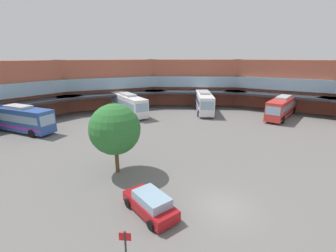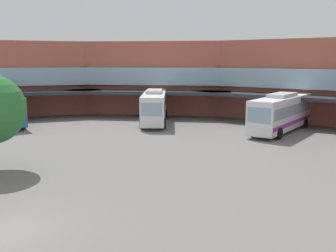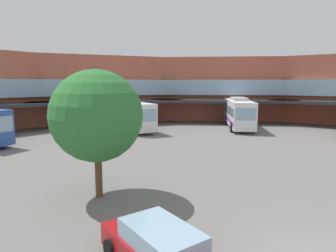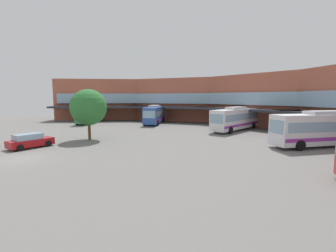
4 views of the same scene
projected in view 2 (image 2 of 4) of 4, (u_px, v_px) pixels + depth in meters
ground_plane at (6, 231)px, 17.21m from camera, size 129.05×129.05×0.00m
station_building at (195, 83)px, 41.62m from camera, size 86.72×41.46×9.71m
bus_0 at (2, 108)px, 44.70m from camera, size 10.46×8.30×3.82m
bus_2 at (281, 112)px, 40.64m from camera, size 5.37×12.24×3.95m
bus_4 at (154, 106)px, 46.49m from camera, size 6.64×12.28×3.86m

